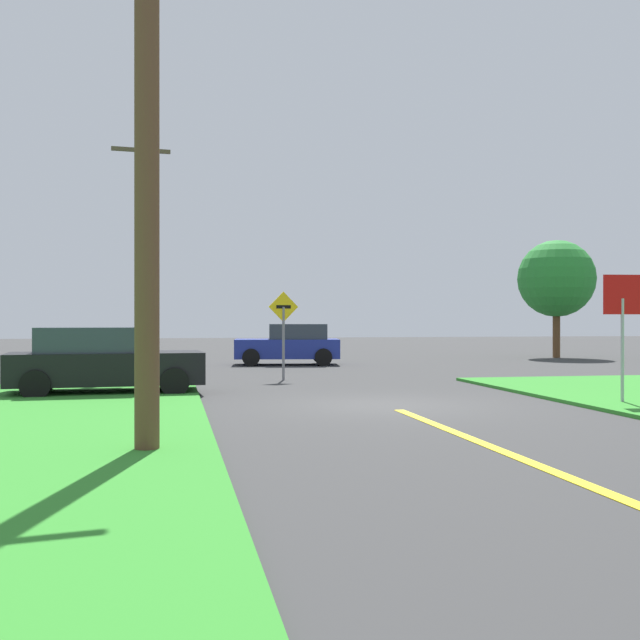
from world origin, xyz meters
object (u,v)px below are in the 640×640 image
car_approaching_junction (290,344)px  direction_sign (283,325)px  oak_tree_left (556,279)px  parked_car_near_building (102,361)px  utility_pole_mid (141,250)px  utility_pole_near (147,186)px  stop_sign (622,312)px

car_approaching_junction → direction_sign: direction_sign is taller
oak_tree_left → parked_car_near_building: bearing=-142.7°
parked_car_near_building → utility_pole_mid: size_ratio=0.60×
car_approaching_junction → utility_pole_mid: 8.70m
utility_pole_mid → oak_tree_left: size_ratio=1.39×
car_approaching_junction → oak_tree_left: oak_tree_left is taller
oak_tree_left → utility_pole_near: bearing=-127.7°
stop_sign → direction_sign: size_ratio=1.05×
stop_sign → direction_sign: stop_sign is taller
direction_sign → car_approaching_junction: bearing=80.1°
car_approaching_junction → utility_pole_near: utility_pole_near is taller
parked_car_near_building → oak_tree_left: (19.43, 14.79, 2.91)m
utility_pole_mid → car_approaching_junction: bearing=46.7°
utility_pole_near → oak_tree_left: utility_pole_near is taller
parked_car_near_building → direction_sign: size_ratio=1.76×
car_approaching_junction → parked_car_near_building: 13.09m
utility_pole_mid → direction_sign: bearing=-24.4°
utility_pole_mid → oak_tree_left: 20.87m
direction_sign → utility_pole_mid: bearing=155.6°
stop_sign → utility_pole_near: 10.69m
parked_car_near_building → direction_sign: (4.89, 3.69, 0.83)m
direction_sign → parked_car_near_building: bearing=-143.0°
car_approaching_junction → direction_sign: 7.96m
stop_sign → utility_pole_mid: (-10.26, 9.97, 2.00)m
oak_tree_left → utility_pole_mid: bearing=-153.9°
parked_car_near_building → car_approaching_junction: bearing=57.7°
stop_sign → utility_pole_mid: 14.45m
utility_pole_mid → parked_car_near_building: bearing=-97.1°
stop_sign → parked_car_near_building: bearing=-17.4°
parked_car_near_building → utility_pole_near: (1.30, -8.65, 2.80)m
car_approaching_junction → utility_pole_mid: (-5.56, -5.90, 3.16)m
utility_pole_mid → direction_sign: size_ratio=2.92×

